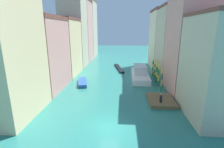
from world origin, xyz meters
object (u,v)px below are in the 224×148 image
object	(u,v)px
mooring_pole_2	(157,71)
mooring_pole_4	(153,68)
gondola_black	(119,68)
waterfront_dock	(161,100)
person_on_dock	(161,98)
motorboat_0	(82,82)
mooring_pole_1	(159,74)
vaporetto_white	(140,73)
mooring_pole_3	(155,69)
mooring_pole_0	(162,79)

from	to	relation	value
mooring_pole_2	mooring_pole_4	bearing A→B (deg)	90.28
mooring_pole_2	gondola_black	world-z (taller)	mooring_pole_2
waterfront_dock	person_on_dock	size ratio (longest dim) A/B	3.82
mooring_pole_4	gondola_black	distance (m)	11.10
person_on_dock	mooring_pole_4	bearing A→B (deg)	84.72
gondola_black	motorboat_0	bearing A→B (deg)	-116.93
mooring_pole_4	gondola_black	bearing A→B (deg)	138.83
waterfront_dock	mooring_pole_1	size ratio (longest dim) A/B	1.09
vaporetto_white	mooring_pole_2	bearing A→B (deg)	-43.46
mooring_pole_3	mooring_pole_4	bearing A→B (deg)	104.80
vaporetto_white	mooring_pole_3	bearing A→B (deg)	10.57
mooring_pole_3	motorboat_0	distance (m)	16.85
mooring_pole_4	person_on_dock	bearing A→B (deg)	-95.28
mooring_pole_0	person_on_dock	bearing A→B (deg)	-102.72
mooring_pole_1	person_on_dock	bearing A→B (deg)	-98.58
mooring_pole_0	vaporetto_white	xyz separation A→B (m)	(-3.01, 8.56, -1.32)
waterfront_dock	person_on_dock	xyz separation A→B (m)	(-0.35, -1.28, 0.89)
mooring_pole_0	mooring_pole_1	bearing A→B (deg)	90.50
mooring_pole_3	mooring_pole_4	world-z (taller)	mooring_pole_3
mooring_pole_1	motorboat_0	size ratio (longest dim) A/B	0.82
mooring_pole_2	mooring_pole_3	distance (m)	3.70
mooring_pole_2	mooring_pole_3	bearing A→B (deg)	86.14
vaporetto_white	gondola_black	xyz separation A→B (m)	(-5.07, 8.88, -0.87)
waterfront_dock	mooring_pole_4	bearing A→B (deg)	85.62
mooring_pole_0	gondola_black	world-z (taller)	mooring_pole_0
person_on_dock	motorboat_0	world-z (taller)	person_on_dock
gondola_black	mooring_pole_2	bearing A→B (deg)	-55.22
mooring_pole_1	vaporetto_white	size ratio (longest dim) A/B	0.40
mooring_pole_0	mooring_pole_2	distance (m)	5.54
mooring_pole_2	waterfront_dock	bearing A→B (deg)	-96.52
waterfront_dock	vaporetto_white	world-z (taller)	vaporetto_white
waterfront_dock	mooring_pole_3	bearing A→B (deg)	84.18
waterfront_dock	mooring_pole_3	world-z (taller)	mooring_pole_3
mooring_pole_1	vaporetto_white	world-z (taller)	mooring_pole_1
mooring_pole_3	mooring_pole_4	distance (m)	1.06
waterfront_dock	mooring_pole_1	world-z (taller)	mooring_pole_1
vaporetto_white	person_on_dock	bearing A→B (deg)	-83.38
person_on_dock	mooring_pole_3	world-z (taller)	mooring_pole_3
mooring_pole_3	gondola_black	xyz separation A→B (m)	(-8.51, 8.23, -1.87)
person_on_dock	vaporetto_white	world-z (taller)	vaporetto_white
mooring_pole_1	vaporetto_white	distance (m)	6.66
waterfront_dock	mooring_pole_1	bearing A→B (deg)	82.63
mooring_pole_1	mooring_pole_0	bearing A→B (deg)	-89.50
mooring_pole_1	vaporetto_white	xyz separation A→B (m)	(-2.99, 5.79, -1.38)
waterfront_dock	gondola_black	bearing A→B (deg)	107.85
mooring_pole_2	motorboat_0	xyz separation A→B (m)	(-15.44, -2.22, -2.11)
mooring_pole_3	person_on_dock	bearing A→B (deg)	-96.65
person_on_dock	mooring_pole_2	xyz separation A→B (m)	(1.51, 11.44, 1.31)
waterfront_dock	mooring_pole_3	xyz separation A→B (m)	(1.41, 13.83, 1.83)
mooring_pole_1	motorboat_0	xyz separation A→B (m)	(-15.24, 0.54, -2.12)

